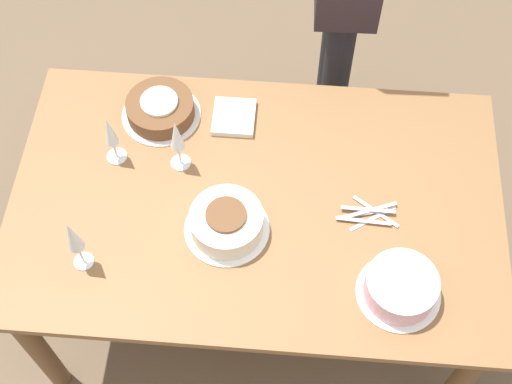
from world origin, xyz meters
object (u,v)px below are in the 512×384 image
cake_center_white (227,222)px  wine_glass_far (110,134)px  cake_front_chocolate (160,109)px  cake_back_decorated (401,287)px  wine_glass_extra (73,237)px  wine_glass_near (177,137)px

cake_center_white → wine_glass_far: bearing=-31.7°
cake_center_white → cake_front_chocolate: (0.27, -0.42, -0.01)m
cake_back_decorated → wine_glass_far: wine_glass_far is taller
cake_center_white → cake_back_decorated: (-0.52, 0.17, 0.00)m
cake_front_chocolate → wine_glass_far: wine_glass_far is taller
wine_glass_far → wine_glass_extra: 0.39m
cake_front_chocolate → cake_back_decorated: size_ratio=1.08×
cake_front_chocolate → wine_glass_extra: size_ratio=1.15×
wine_glass_extra → cake_back_decorated: bearing=178.3°
cake_center_white → wine_glass_near: size_ratio=1.20×
cake_back_decorated → wine_glass_extra: size_ratio=1.07×
wine_glass_near → cake_back_decorated: bearing=149.9°
wine_glass_far → wine_glass_near: bearing=177.9°
cake_center_white → wine_glass_extra: 0.46m
cake_center_white → wine_glass_near: (0.18, -0.23, 0.10)m
wine_glass_near → wine_glass_extra: size_ratio=0.95×
cake_back_decorated → wine_glass_extra: wine_glass_extra is taller
wine_glass_near → wine_glass_far: bearing=-2.1°
cake_front_chocolate → cake_center_white: bearing=122.4°
cake_front_chocolate → wine_glass_far: size_ratio=1.32×
wine_glass_near → cake_center_white: bearing=127.1°
cake_front_chocolate → wine_glass_extra: bearing=75.2°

